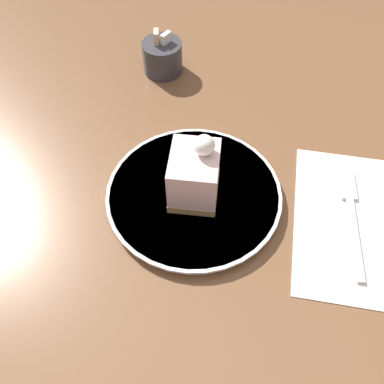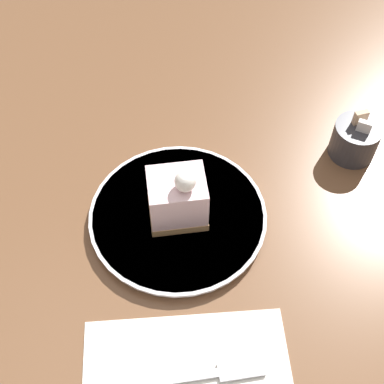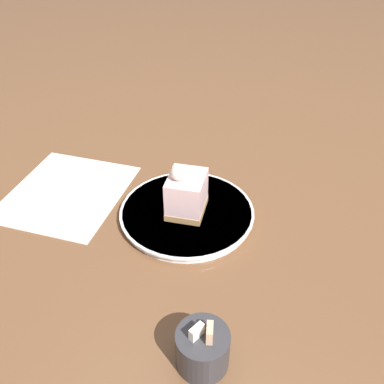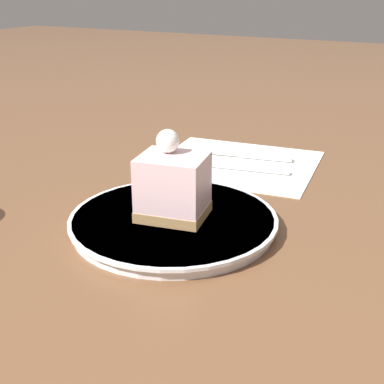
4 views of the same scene
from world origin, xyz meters
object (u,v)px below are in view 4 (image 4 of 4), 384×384
plate (173,221)px  fork (220,166)px  cake_slice (173,185)px  knife (252,156)px

plate → fork: (0.21, 0.03, -0.00)m
plate → cake_slice: (0.00, 0.00, 0.05)m
cake_slice → fork: cake_slice is taller
cake_slice → plate: bearing=-146.2°
knife → plate: bearing=172.0°
cake_slice → fork: bearing=0.2°
fork → knife: size_ratio=1.06×
plate → fork: bearing=9.2°
fork → knife: bearing=-32.0°
fork → knife: (0.06, -0.03, 0.00)m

